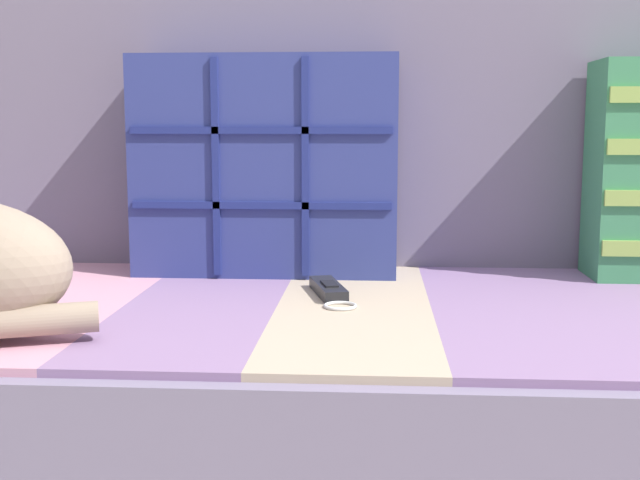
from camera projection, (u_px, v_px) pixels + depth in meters
name	position (u px, v px, depth m)	size (l,w,h in m)	color
couch	(426.00, 422.00, 1.24)	(1.90, 0.83, 0.39)	gray
sofa_backrest	(419.00, 113.00, 1.52)	(1.87, 0.14, 0.57)	slate
throw_pillow_quilted	(266.00, 166.00, 1.41)	(0.46, 0.14, 0.38)	navy
game_remote_far	(329.00, 290.00, 1.24)	(0.09, 0.19, 0.02)	black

